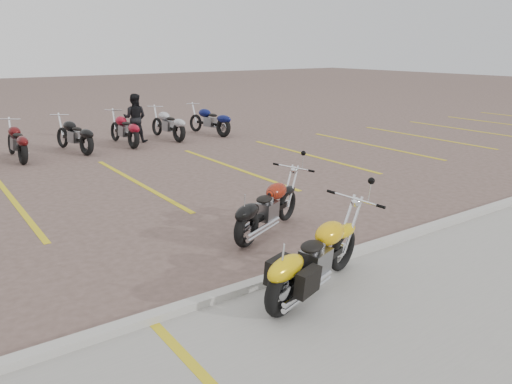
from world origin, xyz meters
TOP-DOWN VIEW (x-y plane):
  - ground at (0.00, 0.00)m, footprint 100.00×100.00m
  - concrete_apron at (0.00, -4.50)m, footprint 60.00×5.00m
  - curb at (0.00, -2.00)m, footprint 60.00×0.18m
  - parking_stripes at (0.00, 4.00)m, footprint 38.00×5.50m
  - yellow_cruiser at (-0.27, -2.51)m, footprint 2.12×0.82m
  - flame_cruiser at (0.50, -0.44)m, footprint 1.91×0.96m
  - person_b at (2.03, 9.07)m, footprint 1.00×0.96m

SIDE VIEW (x-z plane):
  - ground at x=0.00m, z-range 0.00..0.00m
  - parking_stripes at x=0.00m, z-range 0.00..0.01m
  - concrete_apron at x=0.00m, z-range 0.00..0.01m
  - curb at x=0.00m, z-range 0.00..0.12m
  - flame_cruiser at x=0.50m, z-range 0.00..0.84m
  - yellow_cruiser at x=-0.27m, z-range 0.00..0.90m
  - person_b at x=2.03m, z-range 0.00..1.62m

